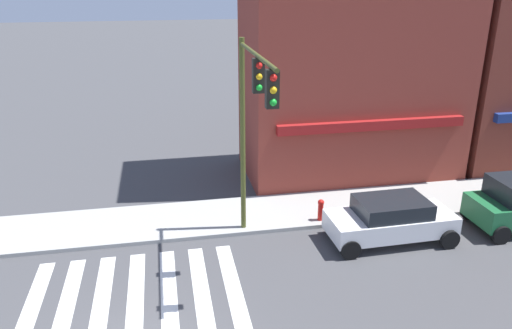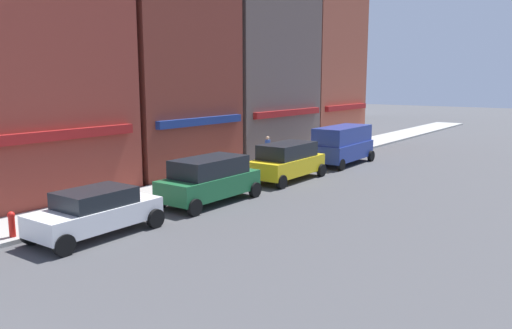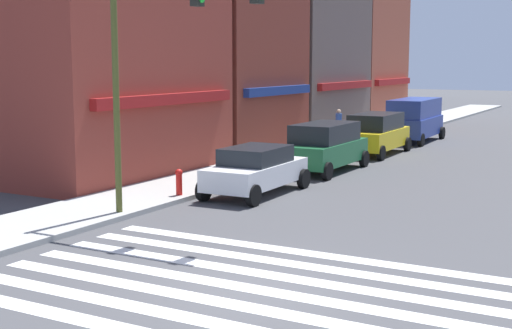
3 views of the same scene
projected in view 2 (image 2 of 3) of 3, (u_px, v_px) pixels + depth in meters
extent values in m
cube|color=maroon|center=(6.00, 48.00, 20.41)|extent=(9.56, 5.00, 12.92)
cube|color=maroon|center=(48.00, 136.00, 19.44)|extent=(8.13, 0.30, 0.40)
cube|color=maroon|center=(165.00, 34.00, 27.21)|extent=(7.40, 5.00, 15.30)
cube|color=navy|center=(202.00, 121.00, 26.43)|extent=(6.29, 0.30, 0.40)
cube|color=brown|center=(257.00, 49.00, 34.00)|extent=(8.93, 5.00, 14.54)
cube|color=maroon|center=(289.00, 113.00, 33.17)|extent=(7.59, 0.30, 0.40)
cube|color=#9E4C38|center=(319.00, 54.00, 40.74)|extent=(7.80, 5.00, 14.47)
cube|color=maroon|center=(347.00, 107.00, 39.90)|extent=(6.63, 0.30, 0.40)
cube|color=white|center=(96.00, 216.00, 16.66)|extent=(4.44, 1.90, 0.70)
cube|color=black|center=(95.00, 198.00, 16.55)|extent=(2.46, 1.71, 0.55)
cylinder|color=black|center=(31.00, 234.00, 15.82)|extent=(0.68, 0.22, 0.68)
cylinder|color=black|center=(64.00, 245.00, 14.77)|extent=(0.68, 0.22, 0.68)
cylinder|color=black|center=(123.00, 211.00, 18.66)|extent=(0.68, 0.22, 0.68)
cylinder|color=black|center=(155.00, 218.00, 17.60)|extent=(0.68, 0.22, 0.68)
cube|color=#1E6638|center=(210.00, 185.00, 21.14)|extent=(4.70, 1.91, 0.85)
cube|color=black|center=(209.00, 167.00, 21.00)|extent=(3.29, 1.75, 0.75)
cylinder|color=black|center=(160.00, 200.00, 20.23)|extent=(0.68, 0.22, 0.68)
cylinder|color=black|center=(195.00, 207.00, 19.11)|extent=(0.68, 0.22, 0.68)
cylinder|color=black|center=(222.00, 184.00, 23.30)|extent=(0.68, 0.22, 0.68)
cylinder|color=black|center=(255.00, 190.00, 22.19)|extent=(0.68, 0.22, 0.68)
cube|color=yellow|center=(287.00, 166.00, 25.91)|extent=(4.73, 1.97, 0.85)
cube|color=black|center=(287.00, 150.00, 25.77)|extent=(3.31, 1.80, 0.75)
cylinder|color=black|center=(250.00, 177.00, 25.00)|extent=(0.68, 0.22, 0.68)
cylinder|color=black|center=(282.00, 182.00, 23.88)|extent=(0.68, 0.22, 0.68)
cylinder|color=black|center=(292.00, 167.00, 28.07)|extent=(0.68, 0.22, 0.68)
cylinder|color=black|center=(321.00, 170.00, 26.96)|extent=(0.68, 0.22, 0.68)
cube|color=navy|center=(342.00, 151.00, 30.84)|extent=(5.06, 2.15, 1.00)
cube|color=navy|center=(343.00, 135.00, 30.67)|extent=(4.80, 1.98, 1.00)
cylinder|color=black|center=(311.00, 161.00, 29.85)|extent=(0.68, 0.22, 0.68)
cylinder|color=black|center=(341.00, 165.00, 28.68)|extent=(0.68, 0.22, 0.68)
cylinder|color=black|center=(343.00, 153.00, 33.17)|extent=(0.68, 0.22, 0.68)
cylinder|color=black|center=(371.00, 156.00, 31.99)|extent=(0.68, 0.22, 0.68)
cylinder|color=#23232D|center=(268.00, 159.00, 29.32)|extent=(0.26, 0.26, 0.85)
cylinder|color=#2D4C9E|center=(268.00, 146.00, 29.19)|extent=(0.32, 0.32, 0.70)
sphere|color=tan|center=(268.00, 138.00, 29.11)|extent=(0.22, 0.22, 0.22)
cylinder|color=red|center=(12.00, 227.00, 16.11)|extent=(0.20, 0.20, 0.65)
sphere|color=red|center=(11.00, 215.00, 16.05)|extent=(0.24, 0.24, 0.24)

